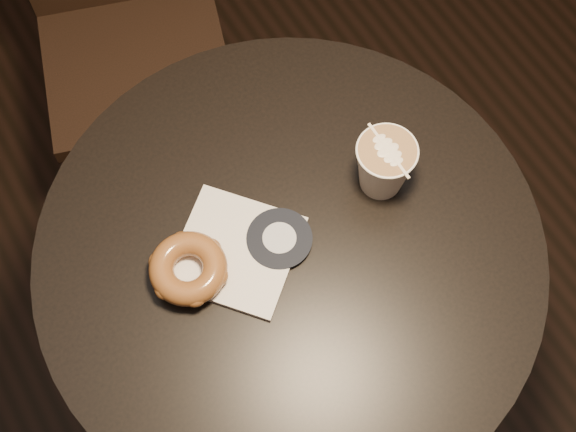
{
  "coord_description": "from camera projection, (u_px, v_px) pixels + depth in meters",
  "views": [
    {
      "loc": [
        -0.21,
        -0.34,
        1.76
      ],
      "look_at": [
        0.01,
        0.03,
        0.79
      ],
      "focal_mm": 50.0,
      "sensor_mm": 36.0,
      "label": 1
    }
  ],
  "objects": [
    {
      "name": "cafe_table",
      "position": [
        290.0,
        296.0,
        1.27
      ],
      "size": [
        0.7,
        0.7,
        0.75
      ],
      "color": "black",
      "rests_on": "ground"
    },
    {
      "name": "pastry_bag",
      "position": [
        236.0,
        251.0,
        1.08
      ],
      "size": [
        0.22,
        0.22,
        0.01
      ],
      "primitive_type": "cube",
      "rotation": [
        0.0,
        0.0,
        0.7
      ],
      "color": "silver",
      "rests_on": "cafe_table"
    },
    {
      "name": "doughnut",
      "position": [
        188.0,
        268.0,
        1.05
      ],
      "size": [
        0.1,
        0.1,
        0.03
      ],
      "primitive_type": "torus",
      "color": "brown",
      "rests_on": "pastry_bag"
    },
    {
      "name": "latte_cup",
      "position": [
        384.0,
        166.0,
        1.09
      ],
      "size": [
        0.08,
        0.08,
        0.09
      ],
      "primitive_type": null,
      "color": "white",
      "rests_on": "cafe_table"
    }
  ]
}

